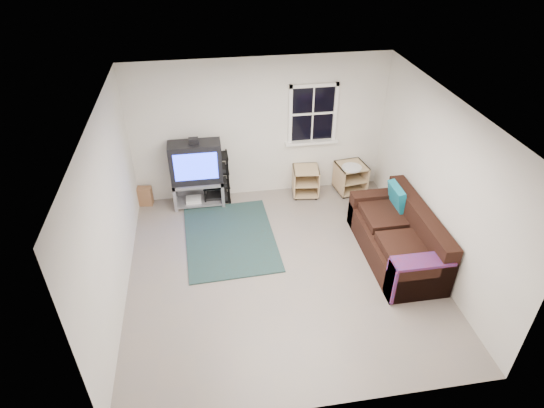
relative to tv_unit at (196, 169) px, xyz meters
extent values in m
plane|color=gray|center=(1.19, -2.05, -0.74)|extent=(4.60, 4.60, 0.00)
plane|color=white|center=(1.19, -2.05, 1.86)|extent=(4.60, 4.60, 0.00)
plane|color=beige|center=(1.19, 0.25, 0.56)|extent=(4.60, 0.00, 4.60)
plane|color=beige|center=(1.19, -4.35, 0.56)|extent=(4.60, 0.00, 4.60)
plane|color=beige|center=(-1.11, -2.05, 0.56)|extent=(0.00, 4.60, 4.60)
plane|color=beige|center=(3.49, -2.05, 0.56)|extent=(0.00, 4.60, 4.60)
cube|color=black|center=(2.14, 0.24, 0.81)|extent=(0.80, 0.01, 1.02)
cube|color=white|center=(2.14, 0.22, 1.33)|extent=(0.88, 0.06, 0.06)
cube|color=white|center=(2.14, 0.20, 0.26)|extent=(0.98, 0.14, 0.05)
cube|color=white|center=(1.73, 0.22, 0.81)|extent=(0.06, 0.06, 1.10)
cube|color=white|center=(2.55, 0.22, 0.81)|extent=(0.06, 0.06, 1.10)
cube|color=white|center=(2.14, 0.22, 0.81)|extent=(0.78, 0.04, 0.04)
cube|color=gray|center=(0.00, -0.01, -0.26)|extent=(0.91, 0.46, 0.05)
cube|color=gray|center=(-0.43, -0.01, -0.48)|extent=(0.05, 0.46, 0.50)
cube|color=gray|center=(0.43, -0.01, -0.48)|extent=(0.05, 0.46, 0.50)
cube|color=gray|center=(0.00, -0.01, -0.67)|extent=(0.80, 0.42, 0.04)
cube|color=gray|center=(0.00, 0.20, -0.48)|extent=(0.91, 0.04, 0.50)
cube|color=silver|center=(-0.11, -0.04, -0.62)|extent=(0.27, 0.22, 0.07)
cube|color=black|center=(0.20, -0.01, -0.63)|extent=(0.18, 0.16, 0.05)
cube|color=black|center=(0.00, -0.01, 0.14)|extent=(0.91, 0.38, 0.75)
cube|color=#1E34FF|center=(0.00, -0.20, 0.15)|extent=(0.75, 0.01, 0.51)
cube|color=black|center=(0.00, -0.01, 0.56)|extent=(0.16, 0.12, 0.09)
cylinder|color=black|center=(0.11, -0.11, -0.25)|extent=(0.02, 0.02, 0.98)
cylinder|color=black|center=(0.55, -0.11, -0.25)|extent=(0.02, 0.02, 0.98)
cylinder|color=black|center=(0.11, 0.21, -0.25)|extent=(0.02, 0.02, 0.98)
cylinder|color=black|center=(0.55, 0.21, -0.25)|extent=(0.02, 0.02, 0.98)
cube|color=black|center=(0.33, 0.05, -0.69)|extent=(0.49, 0.36, 0.02)
cube|color=black|center=(0.33, 0.05, -0.64)|extent=(0.38, 0.28, 0.08)
cube|color=black|center=(0.33, 0.05, -0.39)|extent=(0.49, 0.36, 0.02)
cube|color=black|center=(0.33, 0.05, -0.35)|extent=(0.38, 0.28, 0.08)
cube|color=black|center=(0.33, 0.05, -0.10)|extent=(0.49, 0.36, 0.02)
cube|color=black|center=(0.33, 0.05, -0.05)|extent=(0.38, 0.28, 0.08)
cube|color=black|center=(0.33, 0.05, 0.20)|extent=(0.49, 0.36, 0.02)
cube|color=tan|center=(2.01, -0.01, -0.18)|extent=(0.53, 0.53, 0.02)
cube|color=tan|center=(2.01, -0.01, -0.68)|extent=(0.53, 0.53, 0.02)
cube|color=tan|center=(1.78, 0.02, -0.43)|extent=(0.08, 0.48, 0.51)
cube|color=tan|center=(2.23, -0.03, -0.43)|extent=(0.08, 0.48, 0.51)
cube|color=tan|center=(2.03, 0.22, -0.43)|extent=(0.43, 0.07, 0.51)
cube|color=tan|center=(2.01, -0.01, -0.45)|extent=(0.48, 0.50, 0.02)
cylinder|color=black|center=(1.80, -0.17, -0.71)|extent=(0.05, 0.05, 0.05)
cylinder|color=black|center=(2.22, 0.16, -0.71)|extent=(0.05, 0.05, 0.05)
cube|color=tan|center=(2.88, -0.03, -0.17)|extent=(0.59, 0.59, 0.02)
cube|color=tan|center=(2.88, -0.03, -0.67)|extent=(0.59, 0.59, 0.02)
cube|color=tan|center=(2.64, -0.06, -0.42)|extent=(0.09, 0.52, 0.52)
cube|color=tan|center=(3.13, 0.00, -0.42)|extent=(0.09, 0.52, 0.52)
cube|color=tan|center=(2.85, 0.22, -0.42)|extent=(0.47, 0.09, 0.52)
cube|color=tan|center=(2.88, -0.03, -0.44)|extent=(0.54, 0.56, 0.02)
cylinder|color=black|center=(2.71, -0.26, -0.71)|extent=(0.05, 0.05, 0.05)
cylinder|color=black|center=(3.06, 0.20, -0.71)|extent=(0.05, 0.05, 0.05)
cylinder|color=silver|center=(2.84, -0.14, -0.15)|extent=(0.37, 0.37, 0.03)
cube|color=black|center=(3.00, -1.99, -0.52)|extent=(0.91, 2.03, 0.43)
cube|color=black|center=(3.34, -1.99, -0.09)|extent=(0.24, 2.03, 0.44)
cube|color=black|center=(3.00, -1.10, -0.42)|extent=(0.91, 0.24, 0.63)
cube|color=black|center=(3.00, -2.89, -0.42)|extent=(0.91, 0.24, 0.63)
cube|color=black|center=(2.92, -2.40, -0.24)|extent=(0.61, 0.73, 0.13)
cube|color=black|center=(2.92, -1.59, -0.24)|extent=(0.61, 0.73, 0.13)
cube|color=teal|center=(3.18, -1.44, -0.01)|extent=(0.20, 0.49, 0.42)
cube|color=#0D2A95|center=(2.98, -2.89, -0.09)|extent=(0.84, 0.30, 0.04)
cube|color=#0D2A95|center=(2.57, -2.89, -0.40)|extent=(0.04, 0.30, 0.59)
cube|color=black|center=(0.47, -1.14, -0.72)|extent=(1.53, 2.06, 0.02)
cube|color=brown|center=(-0.99, 0.12, -0.55)|extent=(0.27, 0.19, 0.36)
camera|label=1|loc=(0.21, -7.18, 4.00)|focal=30.00mm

